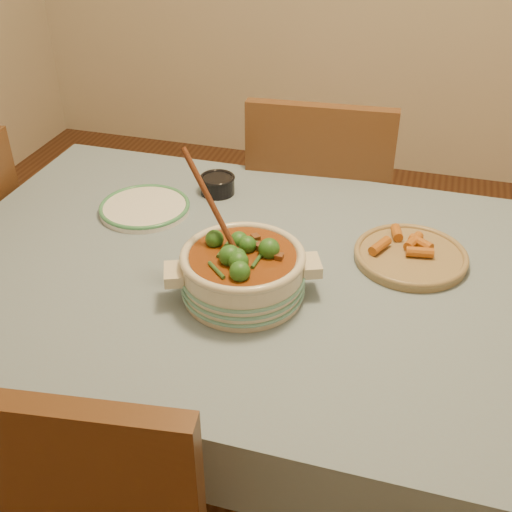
{
  "coord_description": "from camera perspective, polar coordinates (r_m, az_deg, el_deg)",
  "views": [
    {
      "loc": [
        0.33,
        -1.25,
        1.65
      ],
      "look_at": [
        -0.01,
        -0.09,
        0.85
      ],
      "focal_mm": 45.0,
      "sensor_mm": 36.0,
      "label": 1
    }
  ],
  "objects": [
    {
      "name": "white_plate",
      "position": [
        1.84,
        -9.87,
        4.28
      ],
      "size": [
        0.28,
        0.28,
        0.02
      ],
      "rotation": [
        0.0,
        0.0,
        -0.13
      ],
      "color": "white",
      "rests_on": "dining_table"
    },
    {
      "name": "condiment_bowl",
      "position": [
        1.9,
        -3.45,
        6.44
      ],
      "size": [
        0.12,
        0.12,
        0.06
      ],
      "rotation": [
        0.0,
        0.0,
        -0.26
      ],
      "color": "black",
      "rests_on": "dining_table"
    },
    {
      "name": "floor",
      "position": [
        2.1,
        0.93,
        -18.39
      ],
      "size": [
        4.5,
        4.5,
        0.0
      ],
      "primitive_type": "plane",
      "color": "#422113",
      "rests_on": "ground"
    },
    {
      "name": "fried_plate",
      "position": [
        1.64,
        13.6,
        0.17
      ],
      "size": [
        0.32,
        0.32,
        0.05
      ],
      "rotation": [
        0.0,
        0.0,
        0.18
      ],
      "color": "#9C8256",
      "rests_on": "dining_table"
    },
    {
      "name": "stew_casserole",
      "position": [
        1.45,
        -1.19,
        -1.19
      ],
      "size": [
        0.36,
        0.36,
        0.33
      ],
      "rotation": [
        0.0,
        0.0,
        0.4
      ],
      "color": "beige",
      "rests_on": "dining_table"
    },
    {
      "name": "dining_table",
      "position": [
        1.63,
        1.14,
        -3.83
      ],
      "size": [
        1.68,
        1.08,
        0.76
      ],
      "color": "brown",
      "rests_on": "floor"
    },
    {
      "name": "chair_far",
      "position": [
        2.23,
        5.62,
        3.98
      ],
      "size": [
        0.49,
        0.49,
        0.98
      ],
      "rotation": [
        0.0,
        0.0,
        3.22
      ],
      "color": "brown",
      "rests_on": "floor"
    }
  ]
}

